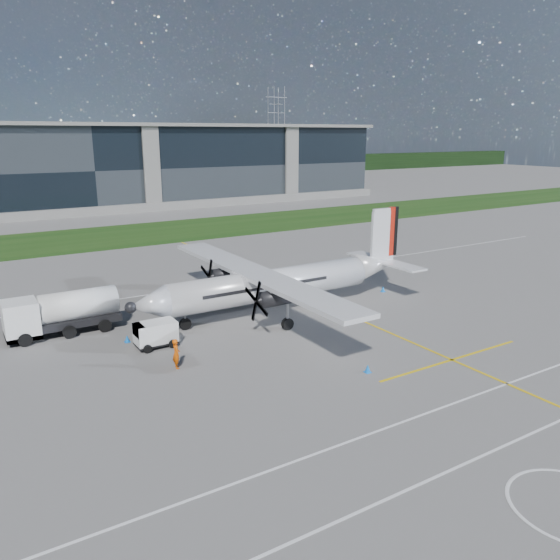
{
  "coord_description": "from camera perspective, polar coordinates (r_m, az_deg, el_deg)",
  "views": [
    {
      "loc": [
        -22.9,
        -27.35,
        13.77
      ],
      "look_at": [
        -2.14,
        6.27,
        3.12
      ],
      "focal_mm": 35.0,
      "sensor_mm": 36.0,
      "label": 1
    }
  ],
  "objects": [
    {
      "name": "terminal_building",
      "position": [
        109.94,
        -20.0,
        10.92
      ],
      "size": [
        120.0,
        20.0,
        15.0
      ],
      "primitive_type": "cube",
      "color": "black",
      "rests_on": "ground"
    },
    {
      "name": "safety_cone_tail",
      "position": [
        49.83,
        10.71,
        -0.93
      ],
      "size": [
        0.36,
        0.36,
        0.5
      ],
      "primitive_type": "cone",
      "color": "blue",
      "rests_on": "ground"
    },
    {
      "name": "turboprop_aircraft",
      "position": [
        42.69,
        0.05,
        1.55
      ],
      "size": [
        24.31,
        25.21,
        7.56
      ],
      "primitive_type": null,
      "color": "silver",
      "rests_on": "ground"
    },
    {
      "name": "safety_cone_nose_port",
      "position": [
        38.54,
        -13.0,
        -5.86
      ],
      "size": [
        0.36,
        0.36,
        0.5
      ],
      "primitive_type": "cone",
      "color": "blue",
      "rests_on": "ground"
    },
    {
      "name": "white_lane_line",
      "position": [
        29.86,
        25.48,
        -13.96
      ],
      "size": [
        90.0,
        0.15,
        0.01
      ],
      "primitive_type": "cube",
      "color": "white",
      "rests_on": "ground"
    },
    {
      "name": "safety_cone_portwing",
      "position": [
        33.25,
        9.15,
        -9.11
      ],
      "size": [
        0.36,
        0.36,
        0.5
      ],
      "primitive_type": "cone",
      "color": "blue",
      "rests_on": "ground"
    },
    {
      "name": "safety_cone_nose_stbd",
      "position": [
        40.82,
        -14.78,
        -4.78
      ],
      "size": [
        0.36,
        0.36,
        0.5
      ],
      "primitive_type": "cone",
      "color": "blue",
      "rests_on": "ground"
    },
    {
      "name": "grass_strip",
      "position": [
        79.94,
        -14.62,
        4.69
      ],
      "size": [
        400.0,
        18.0,
        0.04
      ],
      "primitive_type": "cube",
      "color": "#173A0F",
      "rests_on": "ground"
    },
    {
      "name": "fuel_tanker_truck",
      "position": [
        41.32,
        -22.55,
        -3.37
      ],
      "size": [
        8.07,
        2.62,
        3.03
      ],
      "primitive_type": null,
      "color": "white",
      "rests_on": "ground"
    },
    {
      "name": "yellow_taxiway_centerline",
      "position": [
        47.49,
        2.91,
        -1.79
      ],
      "size": [
        0.2,
        70.0,
        0.01
      ],
      "primitive_type": "cube",
      "color": "yellow",
      "rests_on": "ground"
    },
    {
      "name": "tree_line",
      "position": [
        169.25,
        -24.26,
        10.13
      ],
      "size": [
        400.0,
        6.0,
        6.0
      ],
      "primitive_type": "cube",
      "color": "black",
      "rests_on": "ground"
    },
    {
      "name": "pylon_east",
      "position": [
        207.6,
        -0.4,
        15.42
      ],
      "size": [
        9.0,
        4.6,
        30.0
      ],
      "primitive_type": null,
      "color": "gray",
      "rests_on": "ground"
    },
    {
      "name": "ground_crew_person",
      "position": [
        33.71,
        -10.8,
        -7.35
      ],
      "size": [
        0.73,
        0.94,
        2.12
      ],
      "primitive_type": "imported",
      "rotation": [
        0.0,
        0.0,
        1.43
      ],
      "color": "#F25907",
      "rests_on": "ground"
    },
    {
      "name": "baggage_tug",
      "position": [
        37.3,
        -12.86,
        -5.56
      ],
      "size": [
        2.86,
        1.72,
        1.72
      ],
      "primitive_type": null,
      "color": "white",
      "rests_on": "ground"
    },
    {
      "name": "safety_cone_fwd",
      "position": [
        38.77,
        -15.68,
        -5.92
      ],
      "size": [
        0.36,
        0.36,
        0.5
      ],
      "primitive_type": "cone",
      "color": "blue",
      "rests_on": "ground"
    },
    {
      "name": "ground",
      "position": [
        72.46,
        -12.71,
        3.75
      ],
      "size": [
        400.0,
        400.0,
        0.0
      ],
      "primitive_type": "plane",
      "color": "#625F5D",
      "rests_on": "ground"
    }
  ]
}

